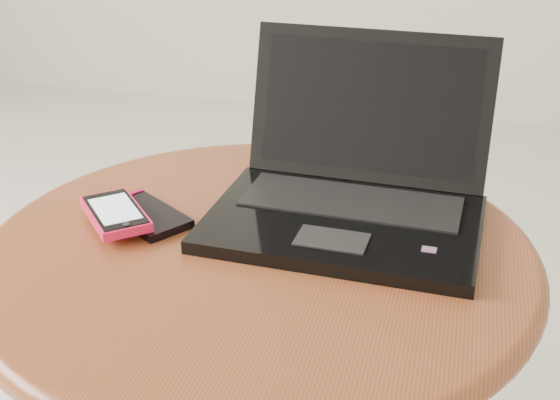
# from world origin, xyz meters

# --- Properties ---
(table) EXTENTS (0.67, 0.67, 0.53)m
(table) POSITION_xyz_m (0.08, -0.06, 0.42)
(table) COLOR #552211
(table) RESTS_ON ground
(laptop) EXTENTS (0.34, 0.30, 0.21)m
(laptop) POSITION_xyz_m (0.18, 0.03, 0.57)
(laptop) COLOR black
(laptop) RESTS_ON table
(phone_black) EXTENTS (0.14, 0.12, 0.01)m
(phone_black) POSITION_xyz_m (-0.07, -0.04, 0.54)
(phone_black) COLOR black
(phone_black) RESTS_ON table
(phone_pink) EXTENTS (0.12, 0.12, 0.01)m
(phone_pink) POSITION_xyz_m (-0.10, -0.07, 0.55)
(phone_pink) COLOR #F7194B
(phone_pink) RESTS_ON phone_black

